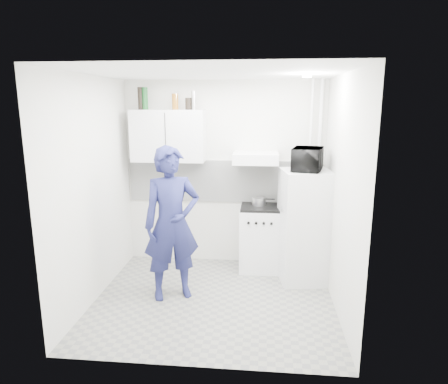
{
  "coord_description": "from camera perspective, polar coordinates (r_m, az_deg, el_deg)",
  "views": [
    {
      "loc": [
        0.55,
        -4.32,
        2.28
      ],
      "look_at": [
        0.09,
        0.3,
        1.25
      ],
      "focal_mm": 32.0,
      "sensor_mm": 36.0,
      "label": 1
    }
  ],
  "objects": [
    {
      "name": "floor",
      "position": [
        4.92,
        -1.45,
        -15.11
      ],
      "size": [
        2.8,
        2.8,
        0.0
      ],
      "primitive_type": "plane",
      "color": "gray",
      "rests_on": "ground"
    },
    {
      "name": "ceiling",
      "position": [
        4.37,
        -1.65,
        16.68
      ],
      "size": [
        2.8,
        2.8,
        0.0
      ],
      "primitive_type": "plane",
      "color": "white",
      "rests_on": "wall_back"
    },
    {
      "name": "wall_back",
      "position": [
        5.69,
        0.03,
        2.58
      ],
      "size": [
        2.8,
        0.0,
        2.8
      ],
      "primitive_type": "plane",
      "rotation": [
        1.57,
        0.0,
        0.0
      ],
      "color": "silver",
      "rests_on": "floor"
    },
    {
      "name": "wall_left",
      "position": [
        4.84,
        -18.21,
        0.19
      ],
      "size": [
        0.0,
        2.6,
        2.6
      ],
      "primitive_type": "plane",
      "rotation": [
        1.57,
        0.0,
        1.57
      ],
      "color": "silver",
      "rests_on": "floor"
    },
    {
      "name": "wall_right",
      "position": [
        4.52,
        16.37,
        -0.56
      ],
      "size": [
        0.0,
        2.6,
        2.6
      ],
      "primitive_type": "plane",
      "rotation": [
        1.57,
        0.0,
        -1.57
      ],
      "color": "silver",
      "rests_on": "floor"
    },
    {
      "name": "person",
      "position": [
        4.71,
        -7.45,
        -4.52
      ],
      "size": [
        0.78,
        0.67,
        1.82
      ],
      "primitive_type": "imported",
      "rotation": [
        0.0,
        0.0,
        0.42
      ],
      "color": "navy",
      "rests_on": "floor"
    },
    {
      "name": "stove",
      "position": [
        5.64,
        5.12,
        -6.62
      ],
      "size": [
        0.55,
        0.55,
        0.88
      ],
      "primitive_type": "cube",
      "color": "white",
      "rests_on": "floor"
    },
    {
      "name": "fridge",
      "position": [
        5.28,
        11.43,
        -4.82
      ],
      "size": [
        0.7,
        0.7,
        1.46
      ],
      "primitive_type": "cube",
      "rotation": [
        0.0,
        0.0,
        0.16
      ],
      "color": "white",
      "rests_on": "floor"
    },
    {
      "name": "stove_top",
      "position": [
        5.5,
        5.21,
        -2.14
      ],
      "size": [
        0.53,
        0.53,
        0.03
      ],
      "primitive_type": "cube",
      "color": "black",
      "rests_on": "stove"
    },
    {
      "name": "saucepan",
      "position": [
        5.54,
        5.0,
        -1.3
      ],
      "size": [
        0.19,
        0.19,
        0.1
      ],
      "primitive_type": "cylinder",
      "color": "silver",
      "rests_on": "stove_top"
    },
    {
      "name": "microwave",
      "position": [
        5.09,
        11.86,
        4.63
      ],
      "size": [
        0.58,
        0.45,
        0.28
      ],
      "primitive_type": "imported",
      "rotation": [
        0.0,
        0.0,
        1.36
      ],
      "color": "black",
      "rests_on": "fridge"
    },
    {
      "name": "bottle_a",
      "position": [
        5.65,
        -11.86,
        12.95
      ],
      "size": [
        0.07,
        0.07,
        0.3
      ],
      "primitive_type": "cylinder",
      "color": "black",
      "rests_on": "upper_cabinet"
    },
    {
      "name": "bottle_b",
      "position": [
        5.63,
        -11.2,
        12.97
      ],
      "size": [
        0.08,
        0.08,
        0.3
      ],
      "primitive_type": "cylinder",
      "color": "#144C1E",
      "rests_on": "upper_cabinet"
    },
    {
      "name": "canister_a",
      "position": [
        5.53,
        -6.99,
        12.69
      ],
      "size": [
        0.09,
        0.09,
        0.21
      ],
      "primitive_type": "cylinder",
      "color": "brown",
      "rests_on": "upper_cabinet"
    },
    {
      "name": "canister_b",
      "position": [
        5.49,
        -5.12,
        12.44
      ],
      "size": [
        0.08,
        0.08,
        0.16
      ],
      "primitive_type": "cylinder",
      "color": "black",
      "rests_on": "upper_cabinet"
    },
    {
      "name": "bottle_e",
      "position": [
        5.48,
        -4.37,
        12.91
      ],
      "size": [
        0.06,
        0.06,
        0.24
      ],
      "primitive_type": "cylinder",
      "color": "silver",
      "rests_on": "upper_cabinet"
    },
    {
      "name": "upper_cabinet",
      "position": [
        5.57,
        -7.93,
        7.96
      ],
      "size": [
        1.0,
        0.35,
        0.7
      ],
      "primitive_type": "cube",
      "color": "white",
      "rests_on": "wall_back"
    },
    {
      "name": "range_hood",
      "position": [
        5.37,
        4.56,
        4.87
      ],
      "size": [
        0.6,
        0.5,
        0.14
      ],
      "primitive_type": "cube",
      "color": "white",
      "rests_on": "wall_back"
    },
    {
      "name": "backsplash",
      "position": [
        5.69,
        0.01,
        1.56
      ],
      "size": [
        2.74,
        0.03,
        0.6
      ],
      "primitive_type": "cube",
      "color": "white",
      "rests_on": "wall_back"
    },
    {
      "name": "pipe_a",
      "position": [
        5.63,
        13.23,
        2.15
      ],
      "size": [
        0.05,
        0.05,
        2.6
      ],
      "primitive_type": "cylinder",
      "color": "white",
      "rests_on": "floor"
    },
    {
      "name": "pipe_b",
      "position": [
        5.62,
        12.02,
        2.18
      ],
      "size": [
        0.04,
        0.04,
        2.6
      ],
      "primitive_type": "cylinder",
      "color": "white",
      "rests_on": "floor"
    },
    {
      "name": "ceiling_spot_fixture",
      "position": [
        4.56,
        11.78,
        15.89
      ],
      "size": [
        0.1,
        0.1,
        0.02
      ],
      "primitive_type": "cylinder",
      "color": "white",
      "rests_on": "ceiling"
    }
  ]
}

